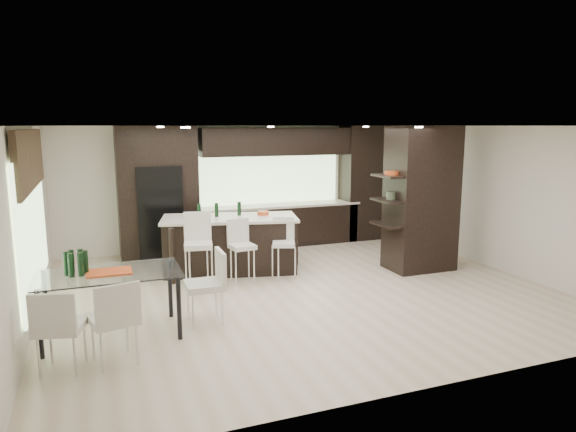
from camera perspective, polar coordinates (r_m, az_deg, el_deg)
name	(u,v)px	position (r m, az deg, el deg)	size (l,w,h in m)	color
ground	(301,289)	(8.66, 1.43, -8.16)	(8.00, 8.00, 0.00)	beige
back_wall	(242,186)	(11.62, -5.11, 3.30)	(8.00, 0.02, 2.70)	silver
left_wall	(28,227)	(7.78, -26.93, -1.10)	(0.02, 7.00, 2.70)	silver
right_wall	(496,198)	(10.52, 22.08, 1.89)	(0.02, 7.00, 2.70)	silver
ceiling	(301,126)	(8.23, 1.51, 9.99)	(8.00, 7.00, 0.02)	white
window_left	(33,224)	(7.97, -26.51, -0.82)	(0.04, 3.20, 1.90)	#B2D199
window_back	(268,177)	(11.74, -2.24, 4.38)	(3.40, 0.04, 1.20)	#B2D199
stone_accent	(29,159)	(7.87, -26.80, 5.64)	(0.08, 3.00, 0.80)	brown
ceiling_spots	(296,127)	(8.46, 0.86, 9.86)	(4.00, 3.00, 0.02)	white
back_cabinetry	(268,187)	(11.46, -2.24, 3.24)	(6.80, 0.68, 2.70)	black
refrigerator	(159,211)	(10.95, -14.14, 0.50)	(0.90, 0.68, 1.90)	black
partition_column	(421,199)	(9.94, 14.57, 1.88)	(1.20, 0.80, 2.70)	black
kitchen_island	(230,244)	(9.67, -6.45, -3.10)	(2.48, 1.07, 1.03)	black
stool_left	(199,259)	(8.70, -9.90, -4.70)	(0.46, 0.46, 1.03)	silver
stool_mid	(242,258)	(8.91, -5.10, -4.67)	(0.40, 0.40, 0.90)	silver
stool_right	(284,255)	(9.14, -0.49, -4.31)	(0.39, 0.39, 0.88)	silver
bench	(263,249)	(10.31, -2.80, -3.65)	(1.39, 0.53, 0.53)	black
floor_vase	(411,241)	(9.77, 13.52, -2.71)	(0.44, 0.44, 1.19)	#404935
dining_table	(111,304)	(7.10, -19.04, -9.26)	(1.77, 1.00, 0.85)	white
chair_near	(114,325)	(6.31, -18.78, -11.36)	(0.50, 0.50, 0.92)	silver
chair_far	(61,333)	(6.34, -23.88, -11.75)	(0.48, 0.48, 0.89)	silver
chair_end	(205,290)	(7.21, -9.25, -8.16)	(0.51, 0.51, 0.94)	silver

